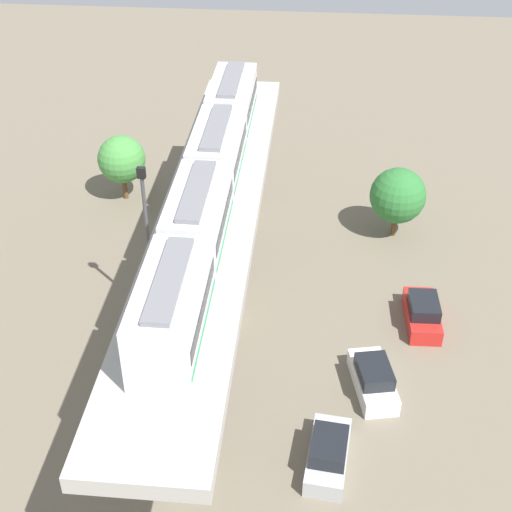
# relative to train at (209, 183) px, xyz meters

# --- Properties ---
(ground_plane) EXTENTS (120.00, 120.00, 0.00)m
(ground_plane) POSITION_rel_train_xyz_m (0.00, -0.09, -8.99)
(ground_plane) COLOR #706654
(viaduct) EXTENTS (5.20, 35.80, 7.46)m
(viaduct) POSITION_rel_train_xyz_m (0.00, -0.09, -3.15)
(viaduct) COLOR #B7B2AA
(viaduct) RESTS_ON ground
(train) EXTENTS (2.64, 27.45, 3.24)m
(train) POSITION_rel_train_xyz_m (0.00, 0.00, 0.00)
(train) COLOR white
(train) RESTS_ON viaduct
(parked_car_white) EXTENTS (2.63, 4.48, 1.76)m
(parked_car_white) POSITION_rel_train_xyz_m (-9.13, 5.26, -8.25)
(parked_car_white) COLOR white
(parked_car_white) RESTS_ON ground
(parked_car_red) EXTENTS (1.94, 4.26, 1.76)m
(parked_car_red) POSITION_rel_train_xyz_m (-12.21, -0.40, -8.25)
(parked_car_red) COLOR red
(parked_car_red) RESTS_ON ground
(parked_car_silver) EXTENTS (2.25, 4.37, 1.76)m
(parked_car_silver) POSITION_rel_train_xyz_m (-6.84, 10.35, -8.25)
(parked_car_silver) COLOR #B2B5BA
(parked_car_silver) RESTS_ON ground
(tree_near_viaduct) EXTENTS (3.76, 3.76, 5.01)m
(tree_near_viaduct) POSITION_rel_train_xyz_m (-11.15, -9.70, -5.87)
(tree_near_viaduct) COLOR brown
(tree_near_viaduct) RESTS_ON ground
(tree_mid_lot) EXTENTS (3.46, 3.46, 4.97)m
(tree_mid_lot) POSITION_rel_train_xyz_m (8.46, -12.91, -5.77)
(tree_mid_lot) COLOR brown
(tree_mid_lot) RESTS_ON ground
(signal_post) EXTENTS (0.44, 0.28, 10.06)m
(signal_post) POSITION_rel_train_xyz_m (3.40, 0.55, -3.44)
(signal_post) COLOR #4C4C51
(signal_post) RESTS_ON ground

